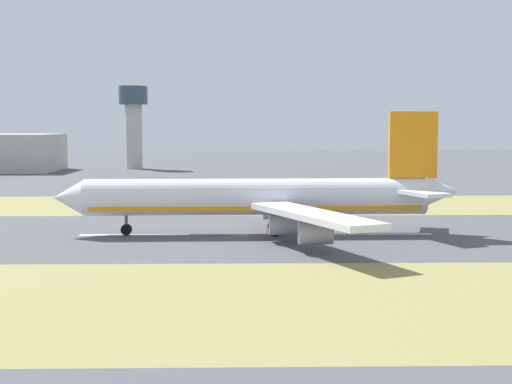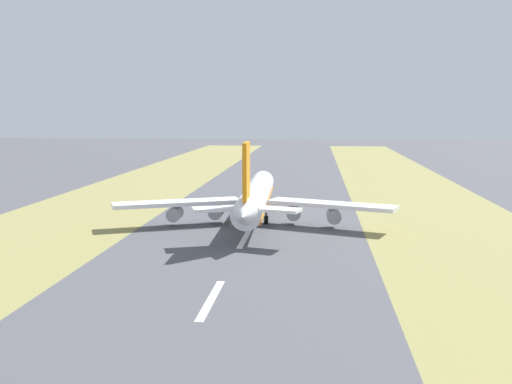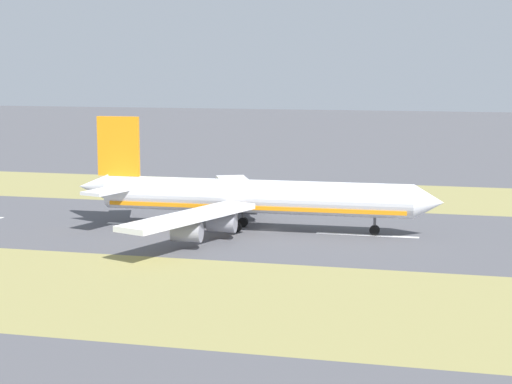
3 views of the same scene
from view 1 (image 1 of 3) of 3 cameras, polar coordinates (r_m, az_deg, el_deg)
ground_plane at (r=117.50m, az=-0.94°, el=-3.42°), size 800.00×800.00×0.00m
grass_median_west at (r=73.33m, az=-0.79°, el=-8.73°), size 40.00×600.00×0.01m
grass_median_east at (r=162.12m, az=-1.01°, el=-1.02°), size 40.00×600.00×0.01m
centreline_dash_mid at (r=119.61m, az=9.64°, el=-3.34°), size 1.20×18.00×0.01m
centreline_dash_far at (r=118.81m, az=-9.70°, el=-3.40°), size 1.20×18.00×0.01m
airplane_main_jet at (r=117.26m, az=0.93°, el=-0.47°), size 64.11×67.12×20.20m
control_tower at (r=304.72m, az=-9.77°, el=5.85°), size 12.00×12.00×34.54m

